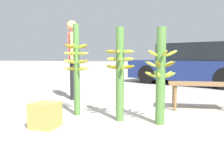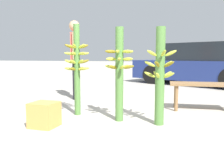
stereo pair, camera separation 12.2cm
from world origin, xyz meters
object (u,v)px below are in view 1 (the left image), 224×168
produce_crate (45,115)px  banana_stalk_right (161,74)px  banana_stalk_left (77,66)px  vendor_person (72,52)px  parked_car (194,65)px  banana_stalk_center (120,71)px  market_bench (204,87)px

produce_crate → banana_stalk_right: bearing=22.1°
produce_crate → banana_stalk_left: bearing=81.6°
vendor_person → parked_car: vendor_person is taller
banana_stalk_center → parked_car: (1.17, 5.21, -0.08)m
parked_car → banana_stalk_left: bearing=-177.0°
banana_stalk_left → banana_stalk_right: size_ratio=1.08×
banana_stalk_left → market_bench: size_ratio=1.16×
banana_stalk_left → banana_stalk_right: bearing=-7.8°
vendor_person → banana_stalk_center: bearing=-161.1°
parked_car → produce_crate: parked_car is taller
market_bench → produce_crate: bearing=-146.1°
banana_stalk_center → vendor_person: bearing=134.0°
vendor_person → produce_crate: vendor_person is taller
parked_car → banana_stalk_right: bearing=-162.8°
vendor_person → market_bench: (2.66, -0.38, -0.62)m
parked_car → market_bench: bearing=-155.7°
banana_stalk_center → market_bench: 1.68m
parked_car → produce_crate: (-2.02, -5.82, -0.48)m
banana_stalk_right → vendor_person: vendor_person is taller
parked_car → produce_crate: 6.18m
banana_stalk_left → produce_crate: 0.98m
banana_stalk_right → produce_crate: bearing=-157.9°
banana_stalk_left → banana_stalk_center: bearing=-11.6°
produce_crate → vendor_person: bearing=105.8°
vendor_person → parked_car: bearing=-60.3°
vendor_person → parked_car: (2.62, 3.71, -0.38)m
banana_stalk_left → banana_stalk_center: (0.74, -0.15, -0.05)m
banana_stalk_left → banana_stalk_right: (1.32, -0.18, -0.09)m
banana_stalk_left → parked_car: (1.91, 5.06, -0.13)m
banana_stalk_left → market_bench: banana_stalk_left is taller
banana_stalk_left → produce_crate: (-0.11, -0.76, -0.61)m
market_bench → vendor_person: bearing=165.8°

